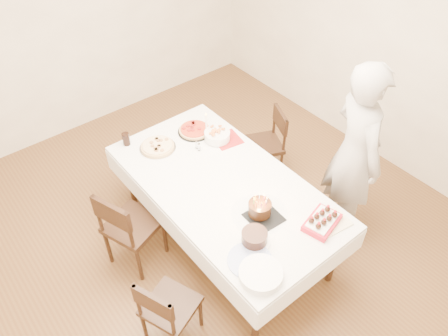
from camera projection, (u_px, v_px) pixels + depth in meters
floor at (216, 237)px, 4.25m from camera, size 5.00×5.00×0.00m
wall_back at (74, 18)px, 4.76m from camera, size 4.50×0.04×2.70m
wall_right at (391, 41)px, 4.37m from camera, size 0.04×5.00×2.70m
dining_table at (224, 213)px, 3.99m from camera, size 1.61×2.35×0.75m
chair_right_savory at (263, 145)px, 4.65m from camera, size 0.54×0.54×0.81m
chair_left_savory at (133, 225)px, 3.79m from camera, size 0.59×0.59×0.90m
chair_left_dessert at (171, 306)px, 3.28m from camera, size 0.52×0.52×0.79m
person at (355, 154)px, 3.79m from camera, size 0.64×0.77×1.79m
pizza_white at (158, 147)px, 4.06m from camera, size 0.42×0.42×0.04m
pizza_pepperoni at (195, 130)px, 4.24m from camera, size 0.35×0.35×0.04m
red_placemat at (227, 140)px, 4.17m from camera, size 0.29×0.29×0.01m
pasta_bowl at (217, 135)px, 4.14m from camera, size 0.26×0.26×0.08m
taper_candle at (206, 124)px, 4.12m from camera, size 0.07×0.07×0.27m
shaker_pair at (199, 147)px, 4.03m from camera, size 0.09×0.09×0.08m
cola_glass at (126, 139)px, 4.08m from camera, size 0.07×0.07×0.13m
layer_cake at (254, 237)px, 3.25m from camera, size 0.28×0.28×0.10m
cake_board at (264, 217)px, 3.46m from camera, size 0.27×0.27×0.01m
birthday_cake at (260, 205)px, 3.42m from camera, size 0.19×0.19×0.17m
strawberry_box at (322, 221)px, 3.38m from camera, size 0.35×0.27×0.08m
box_lid at (329, 224)px, 3.41m from camera, size 0.34×0.25×0.03m
plate_stack at (261, 274)px, 3.04m from camera, size 0.41×0.41×0.06m
china_plate at (250, 260)px, 3.15m from camera, size 0.41×0.41×0.01m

